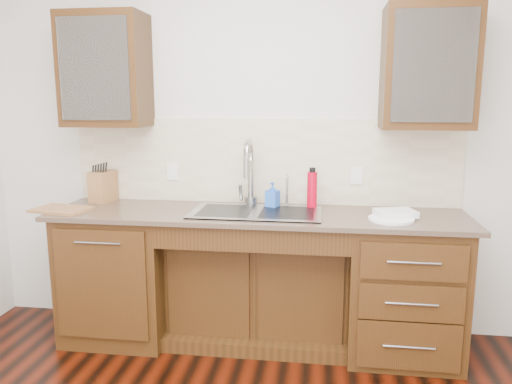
# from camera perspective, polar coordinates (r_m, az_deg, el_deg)

# --- Properties ---
(wall_back) EXTENTS (4.00, 0.10, 2.70)m
(wall_back) POSITION_cam_1_polar(r_m,az_deg,el_deg) (3.54, 0.89, 5.97)
(wall_back) COLOR silver
(wall_back) RESTS_ON ground
(base_cabinet_left) EXTENTS (0.70, 0.62, 0.88)m
(base_cabinet_left) POSITION_cam_1_polar(r_m,az_deg,el_deg) (3.64, -15.09, -8.98)
(base_cabinet_left) COLOR #593014
(base_cabinet_left) RESTS_ON ground
(base_cabinet_center) EXTENTS (1.20, 0.44, 0.70)m
(base_cabinet_center) POSITION_cam_1_polar(r_m,az_deg,el_deg) (3.51, 0.30, -10.90)
(base_cabinet_center) COLOR #593014
(base_cabinet_center) RESTS_ON ground
(base_cabinet_right) EXTENTS (0.70, 0.62, 0.88)m
(base_cabinet_right) POSITION_cam_1_polar(r_m,az_deg,el_deg) (3.41, 16.41, -10.42)
(base_cabinet_right) COLOR #593014
(base_cabinet_right) RESTS_ON ground
(countertop) EXTENTS (2.70, 0.65, 0.03)m
(countertop) POSITION_cam_1_polar(r_m,az_deg,el_deg) (3.25, 0.06, -2.61)
(countertop) COLOR #84705B
(countertop) RESTS_ON base_cabinet_left
(backsplash) EXTENTS (2.70, 0.02, 0.59)m
(backsplash) POSITION_cam_1_polar(r_m,az_deg,el_deg) (3.50, 0.76, 3.52)
(backsplash) COLOR beige
(backsplash) RESTS_ON wall_back
(sink) EXTENTS (0.84, 0.46, 0.19)m
(sink) POSITION_cam_1_polar(r_m,az_deg,el_deg) (3.25, 0.02, -3.87)
(sink) COLOR #9E9EA5
(sink) RESTS_ON countertop
(faucet) EXTENTS (0.04, 0.04, 0.40)m
(faucet) POSITION_cam_1_polar(r_m,az_deg,el_deg) (3.42, -0.61, 1.76)
(faucet) COLOR #999993
(faucet) RESTS_ON countertop
(filter_tap) EXTENTS (0.02, 0.02, 0.24)m
(filter_tap) POSITION_cam_1_polar(r_m,az_deg,el_deg) (3.42, 3.56, 0.36)
(filter_tap) COLOR #999993
(filter_tap) RESTS_ON countertop
(upper_cabinet_left) EXTENTS (0.55, 0.34, 0.75)m
(upper_cabinet_left) POSITION_cam_1_polar(r_m,az_deg,el_deg) (3.61, -16.81, 13.16)
(upper_cabinet_left) COLOR #593014
(upper_cabinet_left) RESTS_ON wall_back
(upper_cabinet_right) EXTENTS (0.55, 0.34, 0.75)m
(upper_cabinet_right) POSITION_cam_1_polar(r_m,az_deg,el_deg) (3.35, 19.07, 13.26)
(upper_cabinet_right) COLOR #593014
(upper_cabinet_right) RESTS_ON wall_back
(outlet_left) EXTENTS (0.08, 0.01, 0.12)m
(outlet_left) POSITION_cam_1_polar(r_m,az_deg,el_deg) (3.63, -9.50, 2.29)
(outlet_left) COLOR white
(outlet_left) RESTS_ON backsplash
(outlet_right) EXTENTS (0.08, 0.01, 0.12)m
(outlet_right) POSITION_cam_1_polar(r_m,az_deg,el_deg) (3.48, 11.42, 1.85)
(outlet_right) COLOR white
(outlet_right) RESTS_ON backsplash
(soap_bottle) EXTENTS (0.10, 0.10, 0.18)m
(soap_bottle) POSITION_cam_1_polar(r_m,az_deg,el_deg) (3.36, 1.90, -0.35)
(soap_bottle) COLOR blue
(soap_bottle) RESTS_ON countertop
(water_bottle) EXTENTS (0.08, 0.08, 0.25)m
(water_bottle) POSITION_cam_1_polar(r_m,az_deg,el_deg) (3.36, 6.42, 0.19)
(water_bottle) COLOR #BA0019
(water_bottle) RESTS_ON countertop
(plate) EXTENTS (0.31, 0.31, 0.02)m
(plate) POSITION_cam_1_polar(r_m,az_deg,el_deg) (3.15, 15.20, -3.00)
(plate) COLOR white
(plate) RESTS_ON countertop
(dish_towel) EXTENTS (0.27, 0.23, 0.04)m
(dish_towel) POSITION_cam_1_polar(r_m,az_deg,el_deg) (3.19, 15.64, -2.33)
(dish_towel) COLOR silver
(dish_towel) RESTS_ON plate
(knife_block) EXTENTS (0.15, 0.22, 0.22)m
(knife_block) POSITION_cam_1_polar(r_m,az_deg,el_deg) (3.74, -17.08, 0.64)
(knife_block) COLOR brown
(knife_block) RESTS_ON countertop
(cutting_board) EXTENTS (0.39, 0.31, 0.02)m
(cutting_board) POSITION_cam_1_polar(r_m,az_deg,el_deg) (3.54, -21.35, -1.86)
(cutting_board) COLOR #906139
(cutting_board) RESTS_ON countertop
(cup_left_a) EXTENTS (0.13, 0.13, 0.10)m
(cup_left_a) POSITION_cam_1_polar(r_m,az_deg,el_deg) (3.63, -17.61, 12.27)
(cup_left_a) COLOR silver
(cup_left_a) RESTS_ON upper_cabinet_left
(cup_left_b) EXTENTS (0.12, 0.12, 0.09)m
(cup_left_b) POSITION_cam_1_polar(r_m,az_deg,el_deg) (3.54, -14.40, 12.40)
(cup_left_b) COLOR white
(cup_left_b) RESTS_ON upper_cabinet_left
(cup_right_a) EXTENTS (0.14, 0.14, 0.09)m
(cup_right_a) POSITION_cam_1_polar(r_m,az_deg,el_deg) (3.33, 17.91, 12.42)
(cup_right_a) COLOR white
(cup_right_a) RESTS_ON upper_cabinet_right
(cup_right_b) EXTENTS (0.12, 0.12, 0.09)m
(cup_right_b) POSITION_cam_1_polar(r_m,az_deg,el_deg) (3.36, 19.93, 12.26)
(cup_right_b) COLOR white
(cup_right_b) RESTS_ON upper_cabinet_right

